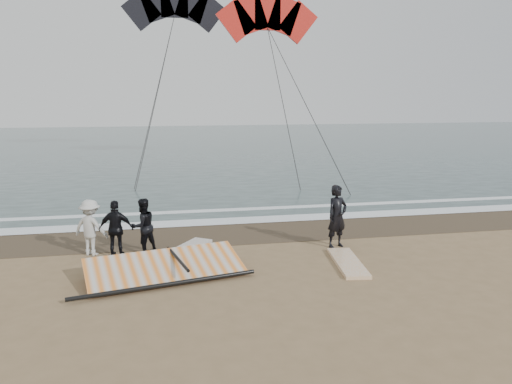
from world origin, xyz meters
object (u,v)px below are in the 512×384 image
(man_main, at_px, (337,216))
(board_cream, at_px, (184,250))
(board_white, at_px, (348,263))
(sail_rig, at_px, (163,268))

(man_main, relative_size, board_cream, 0.83)
(board_white, height_order, sail_rig, sail_rig)
(man_main, height_order, board_white, man_main)
(board_white, bearing_deg, board_cream, 162.94)
(board_cream, xyz_separation_m, sail_rig, (-0.61, -1.77, 0.15))
(board_cream, bearing_deg, board_white, 10.13)
(board_cream, height_order, sail_rig, sail_rig)
(board_white, bearing_deg, man_main, 88.87)
(man_main, height_order, sail_rig, man_main)
(man_main, distance_m, board_white, 1.75)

